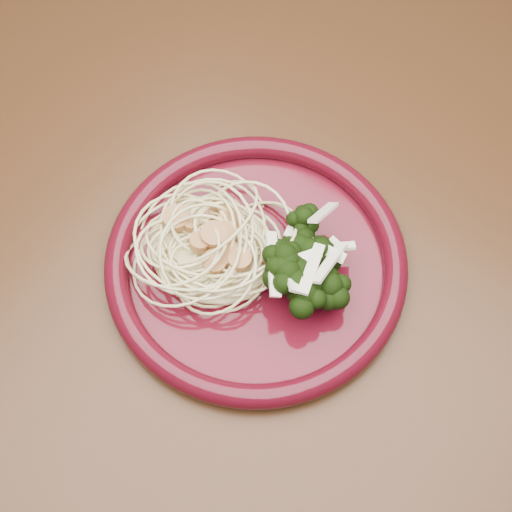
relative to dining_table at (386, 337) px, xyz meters
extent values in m
plane|color=#58321E|center=(0.00, 0.00, -0.65)|extent=(3.50, 3.50, 0.00)
cube|color=#472814|center=(0.00, 0.00, 0.08)|extent=(1.20, 0.80, 0.04)
cylinder|color=#472814|center=(-0.55, 0.35, -0.30)|extent=(0.06, 0.06, 0.71)
cylinder|color=#4F0A17|center=(-0.12, -0.05, 0.10)|extent=(0.32, 0.32, 0.01)
torus|color=#4F0C18|center=(-0.12, -0.05, 0.11)|extent=(0.33, 0.33, 0.02)
ellipsoid|color=#F6ECA8|center=(-0.16, -0.06, 0.12)|extent=(0.15, 0.14, 0.03)
ellipsoid|color=black|center=(-0.07, -0.04, 0.13)|extent=(0.11, 0.14, 0.04)
camera|label=1|loc=(0.05, -0.28, 0.66)|focal=50.00mm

